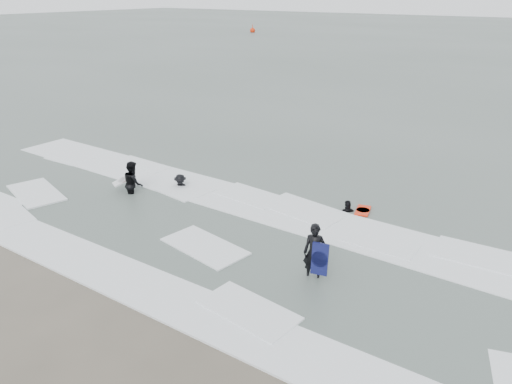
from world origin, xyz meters
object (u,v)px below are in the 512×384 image
Objects in this scene: surfer_centre at (313,279)px; surfer_right_near at (348,212)px; surfer_breaker at (181,188)px; surfer_wading at (134,193)px; buoy at (253,30)px.

surfer_right_near is at bearing 84.07° from surfer_centre.
surfer_wading is at bearing -148.52° from surfer_breaker.
surfer_centre is 88.88m from buoy.
surfer_centre is 1.22× the size of surfer_breaker.
surfer_right_near reaches higher than surfer_breaker.
surfer_wading is 1.18× the size of buoy.
surfer_centre is 0.92× the size of surfer_wading.
buoy is at bearing -23.07° from surfer_wading.
surfer_right_near is at bearing -122.82° from surfer_wading.
buoy is (-43.65, 69.73, 0.42)m from surfer_wading.
buoy reaches higher than surfer_breaker.
surfer_wading reaches higher than surfer_breaker.
surfer_wading is 1.18× the size of surfer_right_near.
surfer_wading is (-9.43, 1.56, 0.00)m from surfer_centre.
surfer_wading is at bearing -57.95° from buoy.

